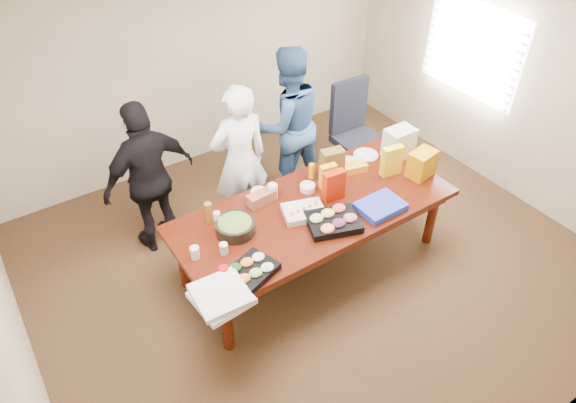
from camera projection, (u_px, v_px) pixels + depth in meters
floor at (312, 262)px, 5.55m from camera, size 5.50×5.00×0.02m
ceiling at (323, 5)px, 3.82m from camera, size 5.50×5.00×0.02m
wall_back at (195, 60)px, 6.29m from camera, size 5.50×0.04×2.70m
wall_front at (565, 355)px, 3.08m from camera, size 5.50×0.04×2.70m
wall_right at (512, 80)px, 5.87m from camera, size 0.04×5.00×2.70m
window_panel at (472, 50)px, 6.14m from camera, size 0.03×1.40×1.10m
window_blinds at (469, 51)px, 6.13m from camera, size 0.04×1.36×1.00m
conference_table at (313, 236)px, 5.30m from camera, size 2.80×1.20×0.75m
office_chair at (359, 138)px, 6.31m from camera, size 0.64×0.64×1.22m
person_center at (240, 161)px, 5.47m from camera, size 0.66×0.46×1.75m
person_right at (287, 124)px, 5.96m from camera, size 0.96×0.79×1.84m
person_left at (150, 178)px, 5.25m from camera, size 1.06×0.57×1.72m
veggie_tray at (252, 271)px, 4.37m from camera, size 0.49×0.44×0.06m
fruit_tray at (333, 222)px, 4.85m from camera, size 0.58×0.51×0.07m
sheet_cake at (304, 212)px, 4.96m from camera, size 0.46×0.40×0.07m
salad_bowl at (235, 227)px, 4.76m from camera, size 0.39×0.39×0.12m
chip_bag_blue at (380, 206)px, 5.03m from camera, size 0.44×0.33×0.07m
chip_bag_red at (334, 186)px, 5.07m from camera, size 0.23×0.11×0.32m
chip_bag_yellow at (392, 161)px, 5.40m from camera, size 0.23×0.12×0.33m
chip_bag_orange at (328, 176)px, 5.24m from camera, size 0.18×0.10×0.27m
mayo_jar at (273, 191)px, 5.14m from camera, size 0.10×0.10×0.15m
mustard_bottle at (312, 171)px, 5.39m from camera, size 0.07×0.07×0.17m
dressing_bottle at (209, 213)px, 4.84m from camera, size 0.08×0.08×0.22m
ranch_bottle at (217, 220)px, 4.78m from camera, size 0.07×0.07×0.19m
banana_bunch at (354, 167)px, 5.52m from camera, size 0.28×0.21×0.09m
bread_loaf at (261, 198)px, 5.09m from camera, size 0.30×0.15×0.12m
kraft_bag at (332, 163)px, 5.39m from camera, size 0.26×0.18×0.31m
red_cup at (224, 272)px, 4.33m from camera, size 0.10×0.10×0.11m
clear_cup_a at (224, 249)px, 4.55m from camera, size 0.09×0.09×0.10m
clear_cup_b at (195, 253)px, 4.50m from camera, size 0.10×0.10×0.12m
pizza_box_lower at (221, 298)px, 4.16m from camera, size 0.45×0.45×0.05m
pizza_box_upper at (221, 294)px, 4.12m from camera, size 0.45×0.45×0.05m
plate_a at (366, 155)px, 5.76m from camera, size 0.33×0.33×0.02m
plate_b at (349, 162)px, 5.65m from camera, size 0.28×0.28×0.01m
dip_bowl_a at (308, 187)px, 5.26m from camera, size 0.17×0.17×0.06m
dip_bowl_b at (259, 193)px, 5.19m from camera, size 0.19×0.19×0.07m
grocery_bag_white at (399, 143)px, 5.66m from camera, size 0.32×0.23×0.34m
grocery_bag_yellow at (422, 164)px, 5.39m from camera, size 0.32×0.25×0.29m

